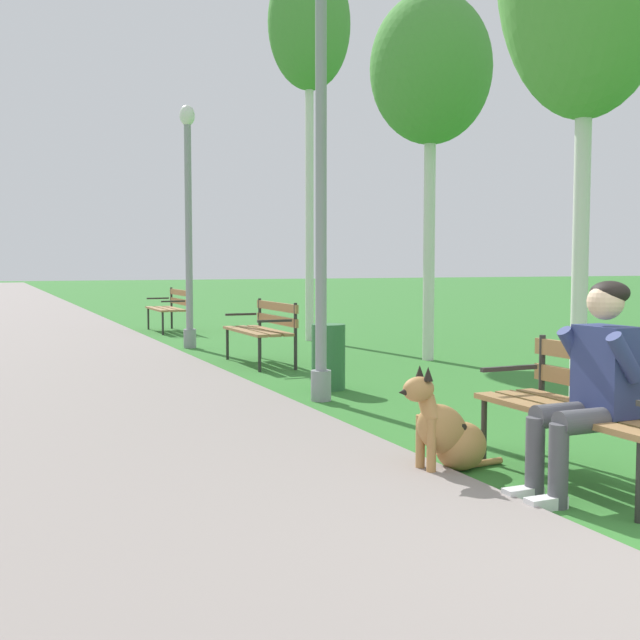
# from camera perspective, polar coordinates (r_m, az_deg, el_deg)

# --- Properties ---
(paved_path) EXTENTS (3.79, 60.00, 0.04)m
(paved_path) POSITION_cam_1_polar(r_m,az_deg,el_deg) (26.42, -21.51, 0.97)
(paved_path) COLOR gray
(paved_path) RESTS_ON ground
(park_bench_near) EXTENTS (0.55, 1.50, 0.85)m
(park_bench_near) POSITION_cam_1_polar(r_m,az_deg,el_deg) (5.13, 19.00, -5.51)
(park_bench_near) COLOR olive
(park_bench_near) RESTS_ON ground
(park_bench_mid) EXTENTS (0.55, 1.50, 0.85)m
(park_bench_mid) POSITION_cam_1_polar(r_m,az_deg,el_deg) (10.53, -4.08, -0.44)
(park_bench_mid) COLOR olive
(park_bench_mid) RESTS_ON ground
(park_bench_far) EXTENTS (0.55, 1.50, 0.85)m
(park_bench_far) POSITION_cam_1_polar(r_m,az_deg,el_deg) (15.79, -10.76, 1.03)
(park_bench_far) COLOR olive
(park_bench_far) RESTS_ON ground
(person_seated_on_near_bench) EXTENTS (0.74, 0.49, 1.25)m
(person_seated_on_near_bench) POSITION_cam_1_polar(r_m,az_deg,el_deg) (4.81, 19.01, -4.12)
(person_seated_on_near_bench) COLOR #4C4C51
(person_seated_on_near_bench) RESTS_ON ground
(dog_shepherd) EXTENTS (0.83, 0.31, 0.71)m
(dog_shepherd) POSITION_cam_1_polar(r_m,az_deg,el_deg) (5.21, 9.23, -8.03)
(dog_shepherd) COLOR #B27F47
(dog_shepherd) RESTS_ON ground
(lamp_post_near) EXTENTS (0.24, 0.24, 4.72)m
(lamp_post_near) POSITION_cam_1_polar(r_m,az_deg,el_deg) (7.75, 0.07, 12.18)
(lamp_post_near) COLOR gray
(lamp_post_near) RESTS_ON ground
(lamp_post_mid) EXTENTS (0.24, 0.24, 3.81)m
(lamp_post_mid) POSITION_cam_1_polar(r_m,az_deg,el_deg) (12.69, -9.47, 6.90)
(lamp_post_mid) COLOR gray
(lamp_post_mid) RESTS_ON ground
(birch_tree_third) EXTENTS (1.66, 1.65, 5.01)m
(birch_tree_third) POSITION_cam_1_polar(r_m,az_deg,el_deg) (11.34, 8.00, 17.37)
(birch_tree_third) COLOR silver
(birch_tree_third) RESTS_ON ground
(birch_tree_fourth) EXTENTS (1.43, 1.25, 6.53)m
(birch_tree_fourth) POSITION_cam_1_polar(r_m,az_deg,el_deg) (14.28, -0.78, 20.35)
(birch_tree_fourth) COLOR silver
(birch_tree_fourth) RESTS_ON ground
(litter_bin) EXTENTS (0.36, 0.36, 0.70)m
(litter_bin) POSITION_cam_1_polar(r_m,az_deg,el_deg) (8.43, 0.61, -2.68)
(litter_bin) COLOR #2D6638
(litter_bin) RESTS_ON ground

